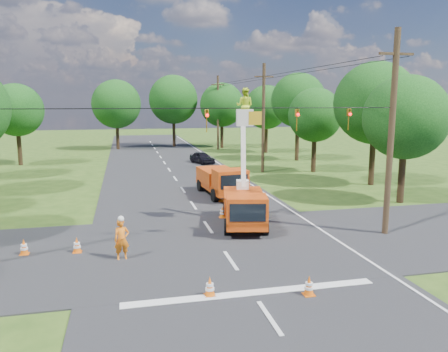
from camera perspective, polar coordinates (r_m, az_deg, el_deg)
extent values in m
plane|color=#2B4815|center=(37.65, -6.40, -0.40)|extent=(140.00, 140.00, 0.00)
cube|color=black|center=(37.65, -6.40, -0.40)|extent=(12.00, 100.00, 0.06)
cube|color=black|center=(20.39, -0.48, -9.14)|extent=(56.00, 10.00, 0.07)
cube|color=silver|center=(15.71, 3.76, -15.13)|extent=(9.00, 0.45, 0.02)
cube|color=silver|center=(38.67, 1.87, -0.08)|extent=(0.12, 90.00, 0.02)
cube|color=#CC4D0E|center=(23.50, 2.65, -4.92)|extent=(3.09, 5.73, 0.41)
cube|color=#CC4D0E|center=(21.44, 2.98, -4.41)|extent=(2.27, 1.92, 1.36)
cube|color=black|center=(20.69, 3.12, -4.81)|extent=(1.69, 0.41, 0.86)
cube|color=#CC4D0E|center=(24.07, 2.55, -3.17)|extent=(2.78, 3.72, 0.91)
cylinder|color=black|center=(21.87, 0.41, -6.68)|extent=(0.46, 0.88, 0.83)
cylinder|color=black|center=(21.99, 5.41, -6.63)|extent=(0.46, 0.88, 0.83)
cylinder|color=black|center=(25.19, 0.24, -4.46)|extent=(0.46, 0.88, 0.83)
cylinder|color=black|center=(25.30, 4.57, -4.43)|extent=(0.46, 0.88, 0.83)
cube|color=silver|center=(24.90, 2.43, -1.13)|extent=(0.81, 0.81, 0.50)
cube|color=silver|center=(24.11, 2.53, 3.30)|extent=(0.50, 1.24, 3.93)
cube|color=silver|center=(23.02, 2.71, 7.63)|extent=(1.02, 1.02, 0.86)
imported|color=#C6E526|center=(23.01, 2.72, 9.15)|extent=(1.13, 1.05, 1.85)
cube|color=#CC4D0E|center=(30.85, -0.44, -1.29)|extent=(2.63, 5.93, 0.43)
cube|color=#CC4D0E|center=(28.78, 0.81, -0.57)|extent=(2.25, 1.82, 1.44)
cube|color=black|center=(28.02, 1.35, -0.76)|extent=(1.82, 0.22, 0.91)
cube|color=#CC4D0E|center=(31.46, -0.87, 0.05)|extent=(2.57, 3.75, 0.96)
cylinder|color=black|center=(28.90, -1.25, -2.55)|extent=(0.39, 0.91, 0.88)
cylinder|color=black|center=(29.53, 2.51, -2.29)|extent=(0.39, 0.91, 0.88)
cylinder|color=black|center=(32.34, -3.13, -1.24)|extent=(0.39, 0.91, 0.88)
cylinder|color=black|center=(32.91, 0.27, -1.03)|extent=(0.39, 0.91, 0.88)
imported|color=#FF5415|center=(18.95, -13.21, -8.09)|extent=(0.71, 0.53, 1.76)
imported|color=black|center=(46.74, -2.87, 2.40)|extent=(2.57, 3.93, 1.24)
cone|color=orange|center=(15.34, -1.87, -14.19)|extent=(0.36, 0.36, 0.70)
cube|color=orange|center=(15.48, -1.86, -15.34)|extent=(0.38, 0.38, 0.04)
cylinder|color=white|center=(15.31, -1.87, -13.99)|extent=(0.26, 0.26, 0.09)
cylinder|color=white|center=(15.38, -1.86, -14.50)|extent=(0.31, 0.31, 0.09)
cone|color=orange|center=(15.67, 11.04, -13.83)|extent=(0.36, 0.36, 0.70)
cube|color=orange|center=(15.81, 11.00, -14.96)|extent=(0.38, 0.38, 0.04)
cylinder|color=white|center=(15.65, 11.04, -13.63)|extent=(0.26, 0.26, 0.09)
cylinder|color=white|center=(15.71, 11.03, -14.13)|extent=(0.31, 0.31, 0.09)
cone|color=orange|center=(24.95, -0.20, -4.68)|extent=(0.36, 0.36, 0.70)
cube|color=orange|center=(25.04, -0.20, -5.44)|extent=(0.38, 0.38, 0.04)
cylinder|color=white|center=(24.94, -0.20, -4.55)|extent=(0.26, 0.26, 0.09)
cylinder|color=white|center=(24.98, -0.20, -4.88)|extent=(0.31, 0.31, 0.09)
cone|color=orange|center=(28.91, -0.32, -2.67)|extent=(0.36, 0.36, 0.70)
cube|color=orange|center=(28.98, -0.32, -3.33)|extent=(0.38, 0.38, 0.04)
cylinder|color=white|center=(28.90, -0.32, -2.56)|extent=(0.26, 0.26, 0.09)
cylinder|color=white|center=(28.93, -0.32, -2.85)|extent=(0.31, 0.31, 0.09)
cone|color=orange|center=(20.44, -18.66, -8.50)|extent=(0.36, 0.36, 0.70)
cube|color=orange|center=(20.55, -18.61, -9.40)|extent=(0.38, 0.38, 0.04)
cylinder|color=white|center=(20.43, -18.67, -8.34)|extent=(0.26, 0.26, 0.09)
cylinder|color=white|center=(20.47, -18.65, -8.74)|extent=(0.31, 0.31, 0.09)
cone|color=orange|center=(21.03, -24.67, -8.38)|extent=(0.36, 0.36, 0.70)
cube|color=orange|center=(21.13, -24.60, -9.26)|extent=(0.38, 0.38, 0.04)
cylinder|color=white|center=(21.01, -24.68, -8.22)|extent=(0.26, 0.26, 0.09)
cylinder|color=white|center=(21.06, -24.65, -8.61)|extent=(0.31, 0.31, 0.09)
cone|color=orange|center=(34.70, 3.13, -0.59)|extent=(0.36, 0.36, 0.70)
cube|color=orange|center=(34.76, 3.12, -1.14)|extent=(0.38, 0.38, 0.04)
cylinder|color=white|center=(34.68, 3.13, -0.49)|extent=(0.26, 0.26, 0.09)
cylinder|color=white|center=(34.71, 3.12, -0.73)|extent=(0.31, 0.31, 0.09)
cylinder|color=#4C3823|center=(22.75, 20.99, 5.07)|extent=(0.30, 0.30, 10.00)
cube|color=#4C3823|center=(22.79, 21.59, 14.62)|extent=(1.80, 0.12, 0.12)
cylinder|color=#4C3823|center=(40.87, 5.16, 7.48)|extent=(0.30, 0.30, 10.00)
cube|color=#4C3823|center=(40.90, 5.24, 12.80)|extent=(1.80, 0.12, 0.12)
cylinder|color=#4C3823|center=(60.20, -0.80, 8.24)|extent=(0.30, 0.30, 10.00)
cube|color=#4C3823|center=(60.22, -0.81, 11.85)|extent=(1.80, 0.12, 0.12)
cylinder|color=black|center=(19.19, -1.98, 8.84)|extent=(18.00, 0.04, 0.04)
cube|color=#B48715|center=(19.71, 4.09, 7.54)|extent=(0.60, 0.05, 0.60)
imported|color=#B48715|center=(19.19, -2.27, 7.20)|extent=(0.16, 0.20, 1.00)
sphere|color=#FF0C0C|center=(19.06, -2.20, 7.93)|extent=(0.14, 0.14, 0.14)
imported|color=#B48715|center=(20.38, 9.51, 7.22)|extent=(0.16, 0.20, 1.00)
sphere|color=#FF0C0C|center=(20.26, 9.66, 7.91)|extent=(0.14, 0.14, 0.14)
imported|color=#B48715|center=(21.51, 15.98, 7.11)|extent=(0.16, 0.20, 1.00)
sphere|color=#FF0C0C|center=(21.39, 16.17, 7.76)|extent=(0.14, 0.14, 0.14)
cylinder|color=#382616|center=(50.19, -25.17, 3.60)|extent=(0.44, 0.44, 4.05)
sphere|color=#0F3910|center=(49.99, -25.47, 7.80)|extent=(5.40, 5.40, 5.40)
cylinder|color=#382616|center=(30.82, 22.21, 0.40)|extent=(0.44, 0.44, 3.96)
sphere|color=#0F3910|center=(30.49, 22.65, 7.09)|extent=(5.40, 5.40, 5.40)
cylinder|color=#382616|center=(36.55, 18.80, 2.46)|extent=(0.44, 0.44, 4.58)
sphere|color=#0F3910|center=(36.30, 19.16, 8.98)|extent=(6.40, 6.40, 6.40)
cylinder|color=#382616|center=(41.89, 11.65, 3.10)|extent=(0.44, 0.44, 3.78)
sphere|color=#0F3910|center=(41.64, 11.82, 7.81)|extent=(5.00, 5.00, 5.00)
cylinder|color=#382616|center=(49.78, 9.54, 4.76)|extent=(0.44, 0.44, 4.75)
sphere|color=#0F3910|center=(49.60, 9.68, 9.73)|extent=(6.00, 6.00, 6.00)
cylinder|color=#382616|center=(56.93, 5.52, 5.15)|extent=(0.44, 0.44, 4.14)
sphere|color=#0F3910|center=(56.75, 5.58, 8.94)|extent=(5.60, 5.60, 5.60)
cylinder|color=#382616|center=(62.00, -13.74, 5.41)|extent=(0.44, 0.44, 4.40)
sphere|color=#0F3910|center=(61.84, -13.89, 9.11)|extent=(6.60, 6.60, 6.60)
cylinder|color=#382616|center=(64.37, -6.56, 5.97)|extent=(0.44, 0.44, 4.84)
sphere|color=#0F3910|center=(64.23, -6.63, 9.89)|extent=(7.00, 7.00, 7.00)
cylinder|color=#382616|center=(62.51, -0.28, 5.68)|extent=(0.44, 0.44, 4.31)
sphere|color=#0F3910|center=(62.35, -0.28, 9.28)|extent=(6.20, 6.20, 6.20)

